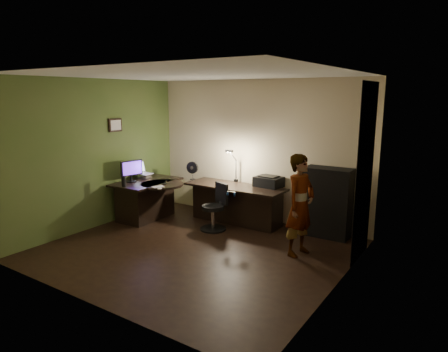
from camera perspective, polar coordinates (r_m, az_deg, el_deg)
The scene contains 27 objects.
floor at distance 6.45m, azimuth -4.12°, elevation -10.51°, with size 4.50×4.00×0.01m, color black.
ceiling at distance 5.98m, azimuth -4.50°, elevation 14.31°, with size 4.50×4.00×0.01m, color silver.
wall_back at distance 7.73m, azimuth 4.85°, elevation 3.60°, with size 4.50×0.01×2.70m, color beige.
wall_front at distance 4.69m, azimuth -19.50°, elevation -2.24°, with size 4.50×0.01×2.70m, color beige.
wall_left at distance 7.65m, azimuth -17.80°, elevation 3.00°, with size 0.01×4.00×2.70m, color beige.
wall_right at distance 5.04m, azimuth 16.43°, elevation -1.11°, with size 0.01×4.00×2.70m, color beige.
green_wall_overlay at distance 7.64m, azimuth -17.73°, elevation 2.99°, with size 0.00×4.00×2.70m, color #4B612A.
arched_doorway at distance 6.14m, azimuth 19.48°, elevation 0.43°, with size 0.01×0.90×2.60m, color black.
french_door at distance 4.61m, azimuth 13.94°, elevation -5.99°, with size 0.02×0.92×2.10m, color white.
framed_picture at distance 7.86m, azimuth -15.30°, elevation 7.03°, with size 0.04×0.30×0.25m, color black.
desk_left at distance 8.01m, azimuth -10.92°, elevation -3.37°, with size 0.81×1.32×0.76m, color black.
desk_right at distance 7.62m, azimuth 1.56°, elevation -4.05°, with size 1.94×0.68×0.73m, color black.
cabinet at distance 7.09m, azimuth 14.52°, elevation -3.66°, with size 0.80×0.40×1.20m, color black.
laptop_stand at distance 8.17m, azimuth -11.29°, elevation 0.03°, with size 0.22×0.18×0.09m, color silver.
laptop at distance 8.14m, azimuth -11.34°, elevation 1.08°, with size 0.33×0.31×0.22m, color silver.
monitor at distance 7.86m, azimuth -13.13°, elevation 0.28°, with size 0.09×0.46×0.30m, color black.
mouse at distance 7.13m, azimuth -9.19°, elevation -1.79°, with size 0.07×0.10×0.04m, color silver.
phone at distance 7.60m, azimuth -8.37°, elevation -1.05°, with size 0.06×0.12×0.01m, color black.
pen at distance 7.81m, azimuth -8.29°, elevation -0.70°, with size 0.01×0.15×0.01m, color black.
speaker at distance 7.50m, azimuth -14.15°, elevation -0.72°, with size 0.08×0.08×0.20m, color black.
notepad at distance 7.34m, azimuth -9.40°, elevation -1.53°, with size 0.15×0.20×0.01m, color silver.
desk_fan at distance 8.09m, azimuth -4.49°, elevation 0.76°, with size 0.24×0.13×0.37m, color black.
headphones at distance 6.81m, azimuth 1.03°, elevation -2.51°, with size 0.17×0.07×0.08m, color navy.
printer at distance 7.49m, azimuth 6.40°, elevation -0.77°, with size 0.49×0.38×0.22m, color black.
desk_lamp at distance 7.82m, azimuth 1.74°, elevation 1.69°, with size 0.17×0.33×0.72m, color black.
office_chair at distance 7.21m, azimuth -1.59°, elevation -4.47°, with size 0.47×0.47×0.85m, color black.
person at distance 6.14m, azimuth 10.83°, elevation -4.11°, with size 0.56×0.37×1.56m, color #D8A88C.
Camera 1 is at (3.67, -4.72, 2.41)m, focal length 32.00 mm.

